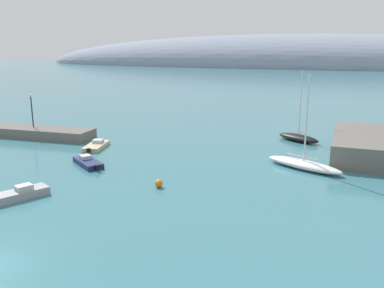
{
  "coord_description": "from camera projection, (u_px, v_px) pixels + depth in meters",
  "views": [
    {
      "loc": [
        18.14,
        -15.32,
        12.14
      ],
      "look_at": [
        3.39,
        23.07,
        2.19
      ],
      "focal_mm": 37.81,
      "sensor_mm": 36.0,
      "label": 1
    }
  ],
  "objects": [
    {
      "name": "sailboat_black_outer_mooring",
      "position": [
        298.0,
        137.0,
        53.06
      ],
      "size": [
        6.31,
        4.89,
        9.22
      ],
      "rotation": [
        0.0,
        0.0,
        2.6
      ],
      "color": "black",
      "rests_on": "water"
    },
    {
      "name": "breakwater_rocks",
      "position": [
        3.0,
        130.0,
        57.15
      ],
      "size": [
        27.74,
        6.01,
        1.3
      ],
      "primitive_type": "cube",
      "rotation": [
        0.0,
        0.0,
        0.07
      ],
      "color": "#66605B",
      "rests_on": "ground"
    },
    {
      "name": "sailboat_red_mid_mooring",
      "position": [
        382.0,
        154.0,
        44.48
      ],
      "size": [
        5.03,
        6.56,
        10.6
      ],
      "rotation": [
        0.0,
        0.0,
        2.14
      ],
      "color": "red",
      "rests_on": "water"
    },
    {
      "name": "motorboat_navy_alongside_breakwater",
      "position": [
        88.0,
        162.0,
        42.38
      ],
      "size": [
        4.76,
        4.0,
        0.94
      ],
      "rotation": [
        0.0,
        0.0,
        2.54
      ],
      "color": "navy",
      "rests_on": "water"
    },
    {
      "name": "motorboat_sand_foreground",
      "position": [
        96.0,
        146.0,
        49.54
      ],
      "size": [
        3.11,
        5.41,
        0.91
      ],
      "rotation": [
        0.0,
        0.0,
        1.83
      ],
      "color": "#C6B284",
      "rests_on": "water"
    },
    {
      "name": "motorboat_grey_outer",
      "position": [
        15.0,
        195.0,
        32.84
      ],
      "size": [
        3.73,
        5.65,
        1.06
      ],
      "rotation": [
        0.0,
        0.0,
        1.13
      ],
      "color": "gray",
      "rests_on": "water"
    },
    {
      "name": "distant_ridge",
      "position": [
        290.0,
        66.0,
        253.07
      ],
      "size": [
        354.69,
        77.26,
        39.45
      ],
      "primitive_type": "ellipsoid",
      "color": "gray",
      "rests_on": "ground"
    },
    {
      "name": "sailboat_white_near_shore",
      "position": [
        304.0,
        164.0,
        41.09
      ],
      "size": [
        8.42,
        5.4,
        9.59
      ],
      "rotation": [
        0.0,
        0.0,
        5.85
      ],
      "color": "white",
      "rests_on": "water"
    },
    {
      "name": "mooring_buoy_orange",
      "position": [
        159.0,
        183.0,
        35.69
      ],
      "size": [
        0.71,
        0.71,
        0.71
      ],
      "primitive_type": "sphere",
      "color": "orange",
      "rests_on": "water"
    },
    {
      "name": "harbor_lamp_post",
      "position": [
        32.0,
        107.0,
        55.23
      ],
      "size": [
        0.36,
        0.36,
        4.56
      ],
      "color": "black",
      "rests_on": "breakwater_rocks"
    }
  ]
}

